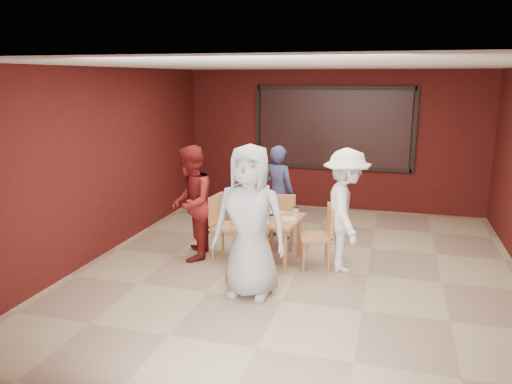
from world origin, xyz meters
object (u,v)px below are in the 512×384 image
(dining_table, at_px, (270,223))
(diner_right, at_px, (346,210))
(chair_back, at_px, (282,218))
(diner_left, at_px, (191,203))
(chair_front, at_px, (251,252))
(diner_front, at_px, (250,222))
(diner_back, at_px, (278,192))
(chair_left, at_px, (224,222))
(chair_right, at_px, (321,232))

(dining_table, height_order, diner_right, diner_right)
(dining_table, relative_size, chair_back, 1.13)
(dining_table, relative_size, diner_left, 0.55)
(dining_table, relative_size, chair_front, 1.18)
(diner_front, bearing_deg, chair_back, 91.62)
(diner_back, bearing_deg, diner_left, 71.88)
(diner_back, height_order, diner_left, diner_left)
(dining_table, xyz_separation_m, chair_front, (-0.03, -0.85, -0.16))
(chair_left, height_order, diner_back, diner_back)
(diner_back, bearing_deg, dining_table, 117.27)
(diner_right, bearing_deg, chair_left, 75.03)
(chair_right, height_order, diner_front, diner_front)
(dining_table, bearing_deg, diner_front, -88.11)
(chair_front, relative_size, chair_right, 0.87)
(diner_left, bearing_deg, dining_table, 82.99)
(dining_table, bearing_deg, diner_back, 96.97)
(dining_table, relative_size, chair_right, 1.03)
(chair_front, height_order, chair_left, chair_left)
(chair_left, bearing_deg, chair_front, -53.16)
(chair_back, xyz_separation_m, diner_right, (1.05, -0.72, 0.39))
(chair_front, xyz_separation_m, chair_left, (-0.69, 0.93, 0.08))
(chair_left, xyz_separation_m, diner_front, (0.76, -1.22, 0.41))
(diner_left, bearing_deg, chair_back, 113.02)
(dining_table, xyz_separation_m, diner_right, (1.07, 0.02, 0.25))
(chair_back, height_order, diner_right, diner_right)
(dining_table, relative_size, diner_back, 0.60)
(chair_left, xyz_separation_m, diner_right, (1.80, -0.05, 0.33))
(chair_right, bearing_deg, chair_left, 177.84)
(chair_front, bearing_deg, dining_table, 87.74)
(diner_right, bearing_deg, dining_table, 77.82)
(chair_back, height_order, diner_back, diner_back)
(chair_front, bearing_deg, chair_back, 88.07)
(chair_left, relative_size, diner_left, 0.55)
(chair_back, bearing_deg, chair_front, -91.93)
(chair_left, bearing_deg, diner_back, 61.29)
(chair_back, bearing_deg, diner_back, 111.88)
(chair_front, xyz_separation_m, diner_right, (1.11, 0.87, 0.41))
(chair_right, xyz_separation_m, diner_left, (-1.90, -0.16, 0.34))
(dining_table, bearing_deg, chair_back, 88.44)
(chair_back, distance_m, diner_back, 0.53)
(dining_table, relative_size, diner_right, 0.55)
(chair_front, bearing_deg, chair_right, 48.12)
(chair_back, xyz_separation_m, diner_front, (0.02, -1.89, 0.48))
(chair_left, height_order, diner_right, diner_right)
(chair_back, distance_m, chair_left, 1.01)
(diner_back, distance_m, diner_right, 1.65)
(diner_right, bearing_deg, diner_left, 80.79)
(chair_front, distance_m, chair_right, 1.17)
(chair_front, height_order, diner_right, diner_right)
(chair_front, height_order, chair_back, chair_back)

